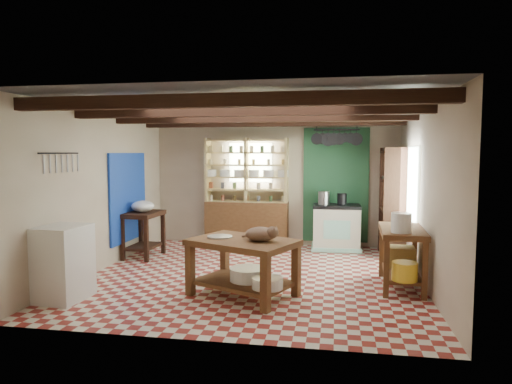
% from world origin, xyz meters
% --- Properties ---
extents(floor, '(5.00, 5.00, 0.02)m').
position_xyz_m(floor, '(0.00, 0.00, -0.01)').
color(floor, maroon).
rests_on(floor, ground).
extents(ceiling, '(5.00, 5.00, 0.02)m').
position_xyz_m(ceiling, '(0.00, 0.00, 2.60)').
color(ceiling, '#444549').
rests_on(ceiling, wall_back).
extents(wall_back, '(5.00, 0.04, 2.60)m').
position_xyz_m(wall_back, '(0.00, 2.50, 1.30)').
color(wall_back, '#C1B29C').
rests_on(wall_back, floor).
extents(wall_front, '(5.00, 0.04, 2.60)m').
position_xyz_m(wall_front, '(0.00, -2.50, 1.30)').
color(wall_front, '#C1B29C').
rests_on(wall_front, floor).
extents(wall_left, '(0.04, 5.00, 2.60)m').
position_xyz_m(wall_left, '(-2.50, 0.00, 1.30)').
color(wall_left, '#C1B29C').
rests_on(wall_left, floor).
extents(wall_right, '(0.04, 5.00, 2.60)m').
position_xyz_m(wall_right, '(2.50, 0.00, 1.30)').
color(wall_right, '#C1B29C').
rests_on(wall_right, floor).
extents(ceiling_beams, '(5.00, 3.80, 0.15)m').
position_xyz_m(ceiling_beams, '(0.00, 0.00, 2.48)').
color(ceiling_beams, black).
rests_on(ceiling_beams, ceiling).
extents(blue_wall_patch, '(0.04, 1.40, 1.60)m').
position_xyz_m(blue_wall_patch, '(-2.47, 0.90, 1.10)').
color(blue_wall_patch, '#173EB0').
rests_on(blue_wall_patch, wall_left).
extents(green_wall_patch, '(1.30, 0.04, 2.30)m').
position_xyz_m(green_wall_patch, '(1.25, 2.47, 1.25)').
color(green_wall_patch, '#1F4F30').
rests_on(green_wall_patch, wall_back).
extents(window_back, '(0.90, 0.02, 0.80)m').
position_xyz_m(window_back, '(-0.50, 2.48, 1.70)').
color(window_back, beige).
rests_on(window_back, wall_back).
extents(window_right, '(0.02, 1.30, 1.20)m').
position_xyz_m(window_right, '(2.48, 1.00, 1.40)').
color(window_right, beige).
rests_on(window_right, wall_right).
extents(utensil_rail, '(0.06, 0.90, 0.28)m').
position_xyz_m(utensil_rail, '(-2.44, -1.20, 1.78)').
color(utensil_rail, black).
rests_on(utensil_rail, wall_left).
extents(pot_rack, '(0.86, 0.12, 0.36)m').
position_xyz_m(pot_rack, '(1.25, 2.05, 2.18)').
color(pot_rack, black).
rests_on(pot_rack, ceiling).
extents(shelving_unit, '(1.70, 0.34, 2.20)m').
position_xyz_m(shelving_unit, '(-0.55, 2.31, 1.10)').
color(shelving_unit, tan).
rests_on(shelving_unit, floor).
extents(tall_rack, '(0.40, 0.86, 2.00)m').
position_xyz_m(tall_rack, '(2.28, 1.80, 1.00)').
color(tall_rack, black).
rests_on(tall_rack, floor).
extents(work_table, '(1.59, 1.36, 0.76)m').
position_xyz_m(work_table, '(0.04, -0.99, 0.38)').
color(work_table, brown).
rests_on(work_table, floor).
extents(stove, '(0.93, 0.64, 0.89)m').
position_xyz_m(stove, '(1.27, 2.15, 0.45)').
color(stove, beige).
rests_on(stove, floor).
extents(prep_table, '(0.60, 0.84, 0.83)m').
position_xyz_m(prep_table, '(-2.20, 0.92, 0.42)').
color(prep_table, black).
rests_on(prep_table, floor).
extents(white_cabinet, '(0.58, 0.68, 0.97)m').
position_xyz_m(white_cabinet, '(-2.22, -1.54, 0.48)').
color(white_cabinet, white).
rests_on(white_cabinet, floor).
extents(right_counter, '(0.64, 1.20, 0.85)m').
position_xyz_m(right_counter, '(2.18, -0.23, 0.42)').
color(right_counter, brown).
rests_on(right_counter, floor).
extents(cat, '(0.47, 0.40, 0.18)m').
position_xyz_m(cat, '(0.29, -1.04, 0.85)').
color(cat, '#83624C').
rests_on(cat, work_table).
extents(steel_tray, '(0.45, 0.45, 0.02)m').
position_xyz_m(steel_tray, '(-0.30, -0.89, 0.77)').
color(steel_tray, '#9B9AA1').
rests_on(steel_tray, work_table).
extents(basin_large, '(0.65, 0.65, 0.17)m').
position_xyz_m(basin_large, '(0.11, -0.96, 0.29)').
color(basin_large, white).
rests_on(basin_large, work_table).
extents(basin_small, '(0.52, 0.52, 0.14)m').
position_xyz_m(basin_small, '(0.42, -1.26, 0.27)').
color(basin_small, white).
rests_on(basin_small, work_table).
extents(kettle_left, '(0.23, 0.23, 0.25)m').
position_xyz_m(kettle_left, '(1.02, 2.14, 1.02)').
color(kettle_left, '#9B9AA1').
rests_on(kettle_left, stove).
extents(kettle_right, '(0.18, 0.18, 0.22)m').
position_xyz_m(kettle_right, '(1.37, 2.15, 1.00)').
color(kettle_right, black).
rests_on(kettle_right, stove).
extents(enamel_bowl, '(0.43, 0.43, 0.21)m').
position_xyz_m(enamel_bowl, '(-2.20, 0.92, 0.93)').
color(enamel_bowl, white).
rests_on(enamel_bowl, prep_table).
extents(white_bucket, '(0.27, 0.27, 0.26)m').
position_xyz_m(white_bucket, '(2.12, -0.57, 0.98)').
color(white_bucket, white).
rests_on(white_bucket, right_counter).
extents(wicker_basket, '(0.44, 0.36, 0.30)m').
position_xyz_m(wicker_basket, '(2.19, 0.07, 0.37)').
color(wicker_basket, olive).
rests_on(wicker_basket, right_counter).
extents(yellow_tub, '(0.35, 0.35, 0.24)m').
position_xyz_m(yellow_tub, '(2.16, -0.68, 0.35)').
color(yellow_tub, yellow).
rests_on(yellow_tub, right_counter).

